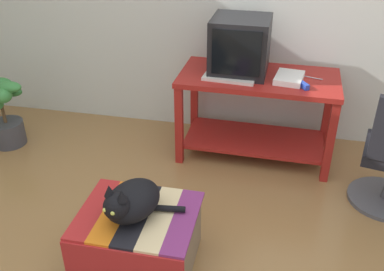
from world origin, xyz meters
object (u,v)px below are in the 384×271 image
object	(u,v)px
tv_monitor	(240,46)
ottoman_with_blanket	(139,238)
book	(289,78)
keyboard	(229,78)
desk	(257,102)
cat	(131,201)
potted_plant	(3,112)
stapler	(303,85)

from	to	relation	value
tv_monitor	ottoman_with_blanket	bearing A→B (deg)	-104.21
book	ottoman_with_blanket	world-z (taller)	book
keyboard	book	distance (m)	0.46
desk	book	bearing A→B (deg)	-11.43
ottoman_with_blanket	desk	bearing A→B (deg)	68.01
cat	potted_plant	world-z (taller)	cat
ottoman_with_blanket	book	bearing A→B (deg)	59.42
ottoman_with_blanket	stapler	world-z (taller)	stapler
ottoman_with_blanket	cat	distance (m)	0.29
ottoman_with_blanket	keyboard	bearing A→B (deg)	74.75
desk	tv_monitor	bearing A→B (deg)	166.82
keyboard	cat	world-z (taller)	keyboard
ottoman_with_blanket	stapler	xyz separation A→B (m)	(0.90, 1.23, 0.55)
cat	stapler	distance (m)	1.58
ottoman_with_blanket	stapler	size ratio (longest dim) A/B	6.22
desk	tv_monitor	world-z (taller)	tv_monitor
book	ottoman_with_blanket	size ratio (longest dim) A/B	0.40
tv_monitor	keyboard	size ratio (longest dim) A/B	1.12
ottoman_with_blanket	cat	xyz separation A→B (m)	(-0.02, -0.02, 0.29)
potted_plant	stapler	distance (m)	2.52
tv_monitor	book	size ratio (longest dim) A/B	1.64
tv_monitor	potted_plant	world-z (taller)	tv_monitor
book	stapler	xyz separation A→B (m)	(0.11, -0.12, -0.00)
keyboard	cat	bearing A→B (deg)	-100.86
tv_monitor	stapler	world-z (taller)	tv_monitor
desk	stapler	world-z (taller)	stapler
desk	cat	distance (m)	1.54
tv_monitor	keyboard	bearing A→B (deg)	-105.52
desk	tv_monitor	size ratio (longest dim) A/B	2.80
desk	potted_plant	xyz separation A→B (m)	(-2.15, -0.29, -0.18)
desk	keyboard	world-z (taller)	keyboard
ottoman_with_blanket	tv_monitor	bearing A→B (deg)	74.56
book	potted_plant	bearing A→B (deg)	-166.26
stapler	tv_monitor	bearing A→B (deg)	125.36
keyboard	stapler	xyz separation A→B (m)	(0.56, -0.03, 0.01)
ottoman_with_blanket	cat	bearing A→B (deg)	-134.94
cat	ottoman_with_blanket	bearing A→B (deg)	63.23
tv_monitor	potted_plant	size ratio (longest dim) A/B	0.73
potted_plant	cat	bearing A→B (deg)	-35.86
potted_plant	stapler	xyz separation A→B (m)	(2.48, 0.12, 0.43)
keyboard	cat	xyz separation A→B (m)	(-0.37, -1.28, -0.25)
keyboard	ottoman_with_blanket	size ratio (longest dim) A/B	0.58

